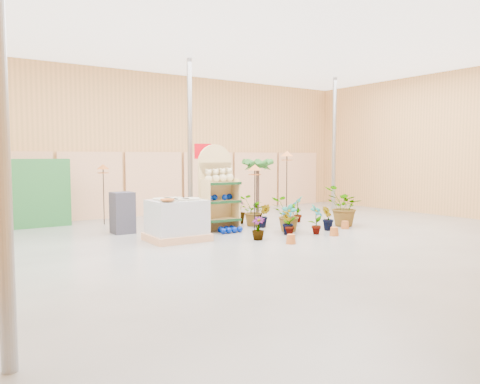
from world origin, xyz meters
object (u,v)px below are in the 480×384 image
object	(u,v)px
display_shelf	(217,191)
bird_table_front	(255,170)
pallet_stack	(177,220)
potted_plant_2	(288,215)

from	to	relation	value
display_shelf	bird_table_front	bearing A→B (deg)	-62.97
pallet_stack	bird_table_front	world-z (taller)	bird_table_front
display_shelf	pallet_stack	world-z (taller)	display_shelf
bird_table_front	pallet_stack	bearing A→B (deg)	168.67
pallet_stack	bird_table_front	distance (m)	2.20
potted_plant_2	display_shelf	bearing A→B (deg)	140.75
display_shelf	pallet_stack	distance (m)	1.68
display_shelf	potted_plant_2	distance (m)	1.85
display_shelf	bird_table_front	xyz separation A→B (m)	(0.42, -1.03, 0.56)
display_shelf	pallet_stack	size ratio (longest dim) A/B	1.67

